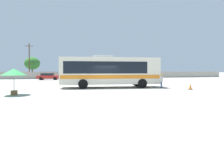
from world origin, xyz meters
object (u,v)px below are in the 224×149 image
Objects in this scene: vendor_umbrella_near_gate_green at (14,73)px; parked_car_third_white at (106,76)px; attendant_by_bus_door at (161,80)px; traffic_cone_on_apron at (190,87)px; parked_car_rightmost_red at (131,75)px; roadside_tree_left at (32,63)px; parked_car_leftmost_red at (48,76)px; utility_pole_near at (29,60)px; roadside_tree_midleft at (70,65)px; coach_bus_cream_orange at (109,71)px; parked_car_second_red at (77,76)px.

vendor_umbrella_near_gate_green reaches higher than parked_car_third_white.
traffic_cone_on_apron is (2.35, -1.72, -0.60)m from attendant_by_bus_door.
roadside_tree_left reaches higher than parked_car_rightmost_red.
parked_car_rightmost_red is (18.50, 0.41, 0.02)m from parked_car_leftmost_red.
roadside_tree_left reaches higher than parked_car_third_white.
utility_pole_near is (-5.15, 7.83, 3.71)m from parked_car_leftmost_red.
attendant_by_bus_door reaches higher than parked_car_leftmost_red.
attendant_by_bus_door is 38.60m from roadside_tree_left.
traffic_cone_on_apron is (-2.23, -24.10, -0.47)m from parked_car_rightmost_red.
utility_pole_near is (-19.07, 29.80, 3.55)m from attendant_by_bus_door.
parked_car_rightmost_red reaches higher than parked_car_leftmost_red.
vendor_umbrella_near_gate_green is 0.45× the size of roadside_tree_midleft.
parked_car_third_white is 0.53× the size of utility_pole_near.
parked_car_rightmost_red is (18.79, 24.23, -1.02)m from vendor_umbrella_near_gate_green.
roadside_tree_left is at bearing 119.67° from attendant_by_bus_door.
coach_bus_cream_orange is 5.41× the size of vendor_umbrella_near_gate_green.
parked_car_leftmost_red is 1.03× the size of parked_car_third_white.
parked_car_rightmost_red is 26.27m from roadside_tree_left.
parked_car_third_white is 0.95× the size of roadside_tree_midleft.
roadside_tree_left is (-5.13, 11.47, 3.11)m from parked_car_leftmost_red.
attendant_by_bus_door is (5.31, -2.55, -1.06)m from coach_bus_cream_orange.
vendor_umbrella_near_gate_green is (-14.21, -1.85, 0.89)m from attendant_by_bus_door.
parked_car_second_red is 13.89m from utility_pole_near.
roadside_tree_left reaches higher than parked_car_leftmost_red.
parked_car_third_white is at bearing 5.52° from parked_car_second_red.
coach_bus_cream_orange is at bearing 150.85° from traffic_cone_on_apron.
utility_pole_near is 1.80× the size of roadside_tree_midleft.
coach_bus_cream_orange is 7.22× the size of attendant_by_bus_door.
attendant_by_bus_door is 0.34× the size of parked_car_leftmost_red.
parked_car_third_white is (12.83, 24.83, -1.00)m from vendor_umbrella_near_gate_green.
parked_car_second_red reaches higher than parked_car_leftmost_red.
utility_pole_near is (-23.65, 7.42, 3.68)m from parked_car_rightmost_red.
utility_pole_near is 38.34m from traffic_cone_on_apron.
parked_car_second_red is 12.52m from parked_car_rightmost_red.
parked_car_second_red is at bearing -174.48° from parked_car_third_white.
parked_car_second_red is (5.97, 0.37, 0.04)m from parked_car_leftmost_red.
parked_car_second_red is at bearing 75.47° from vendor_umbrella_near_gate_green.
parked_car_rightmost_red is (12.52, 0.04, -0.02)m from parked_car_second_red.
parked_car_leftmost_red is at bearing -175.42° from parked_car_third_white.
roadside_tree_midleft is at bearing 97.90° from coach_bus_cream_orange.
vendor_umbrella_near_gate_green reaches higher than parked_car_rightmost_red.
roadside_tree_midleft is at bearing 134.03° from parked_car_third_white.
roadside_tree_midleft is at bearing 98.59° from parked_car_second_red.
attendant_by_bus_door is 23.71m from parked_car_second_red.
traffic_cone_on_apron is (3.73, -24.70, -0.49)m from parked_car_third_white.
vendor_umbrella_near_gate_green is at bearing -90.71° from parked_car_leftmost_red.
attendant_by_bus_door reaches higher than parked_car_second_red.
roadside_tree_midleft is at bearing 7.79° from utility_pole_near.
coach_bus_cream_orange is 1.34× the size of utility_pole_near.
parked_car_third_white reaches higher than parked_car_leftmost_red.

